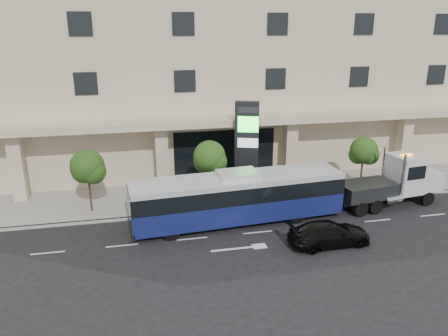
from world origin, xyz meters
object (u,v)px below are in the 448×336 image
at_px(tow_truck, 394,183).
at_px(black_sedan, 329,234).
at_px(signage_pylon, 247,147).
at_px(city_bus, 238,197).

relative_size(tow_truck, black_sedan, 1.84).
height_order(black_sedan, signage_pylon, signage_pylon).
distance_m(tow_truck, black_sedan, 8.25).
bearing_deg(tow_truck, city_bus, 175.44).
distance_m(black_sedan, signage_pylon, 9.54).
xyz_separation_m(city_bus, tow_truck, (11.20, 0.54, -0.10)).
xyz_separation_m(city_bus, signage_pylon, (1.81, 4.73, 1.84)).
bearing_deg(black_sedan, city_bus, 45.43).
height_order(tow_truck, black_sedan, tow_truck).
bearing_deg(black_sedan, signage_pylon, 14.22).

